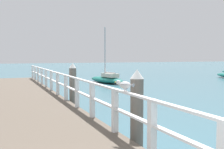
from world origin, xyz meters
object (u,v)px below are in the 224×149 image
object	(u,v)px
dock_piling_far	(73,86)
boat_3	(107,79)
dock_piling_near	(137,112)
seagull_foreground	(125,85)

from	to	relation	value
dock_piling_far	boat_3	xyz separation A→B (m)	(5.19, 9.48, -0.62)
dock_piling_near	seagull_foreground	bearing A→B (deg)	-152.20
boat_3	dock_piling_far	bearing A→B (deg)	-131.02
dock_piling_near	seagull_foreground	world-z (taller)	dock_piling_near
boat_3	dock_piling_near	bearing A→B (deg)	-121.50
seagull_foreground	boat_3	size ratio (longest dim) A/B	0.10
seagull_foreground	boat_3	distance (m)	16.17
dock_piling_far	boat_3	size ratio (longest dim) A/B	0.42
dock_piling_near	dock_piling_far	bearing A→B (deg)	90.00
seagull_foreground	boat_3	world-z (taller)	boat_3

